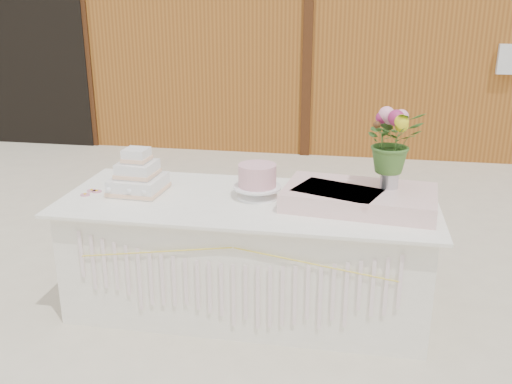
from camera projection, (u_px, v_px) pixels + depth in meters
ground at (248, 305)px, 3.91m from camera, size 80.00×80.00×0.00m
barn at (319, 19)px, 8.95m from camera, size 12.60×4.60×3.30m
cake_table at (248, 254)px, 3.78m from camera, size 2.40×1.00×0.77m
wedding_cake at (138, 178)px, 3.76m from camera, size 0.35×0.35×0.30m
pink_cake_stand at (257, 179)px, 3.65m from camera, size 0.31×0.31×0.22m
satin_runner at (360, 198)px, 3.52m from camera, size 0.97×0.63×0.12m
flower_vase at (390, 176)px, 3.50m from camera, size 0.11×0.11×0.15m
bouquet at (393, 133)px, 3.41m from camera, size 0.43×0.41×0.39m
loose_flowers at (101, 188)px, 3.85m from camera, size 0.21×0.33×0.02m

